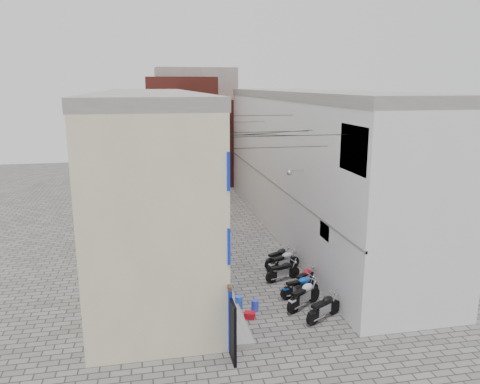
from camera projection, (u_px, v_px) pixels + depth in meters
ground at (297, 344)px, 17.28m from camera, size 90.00×90.00×0.00m
plinth at (201, 236)px, 29.28m from camera, size 0.90×26.00×0.25m
building_left at (150, 169)px, 27.68m from camera, size 5.10×27.00×9.00m
building_right at (310, 163)px, 29.64m from camera, size 5.94×26.00×9.00m
building_far_brick_left at (181, 134)px, 42.52m from camera, size 6.00×6.00×10.00m
building_far_brick_right at (231, 141)px, 45.61m from camera, size 5.00×6.00×8.00m
building_far_concrete at (196, 123)px, 48.52m from camera, size 8.00×5.00×11.00m
far_shopfront at (208, 180)px, 41.08m from camera, size 2.00×0.30×2.40m
overhead_wires at (252, 131)px, 22.98m from camera, size 5.80×13.02×1.32m
motorcycle_a at (324, 306)px, 19.00m from camera, size 2.06×1.54×1.16m
motorcycle_b at (304, 294)px, 20.02m from camera, size 2.16×1.77×1.25m
motorcycle_c at (300, 285)px, 21.02m from camera, size 2.00×0.99×1.11m
motorcycle_d at (305, 277)px, 22.00m from camera, size 1.76×1.62×1.05m
motorcycle_e at (283, 270)px, 22.79m from camera, size 1.98×1.07×1.09m
motorcycle_f at (283, 260)px, 23.87m from camera, size 2.17×1.48×1.21m
motorcycle_g at (279, 256)px, 24.59m from camera, size 1.99×1.50×1.12m
person_a at (219, 265)px, 22.27m from camera, size 0.47×0.60×1.46m
person_b at (218, 253)px, 23.34m from camera, size 0.93×1.05×1.81m
water_jug_near at (255, 305)px, 19.81m from camera, size 0.33×0.33×0.48m
water_jug_far at (239, 302)px, 20.07m from camera, size 0.35×0.35×0.53m
red_crate at (250, 315)px, 19.18m from camera, size 0.52×0.45×0.27m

